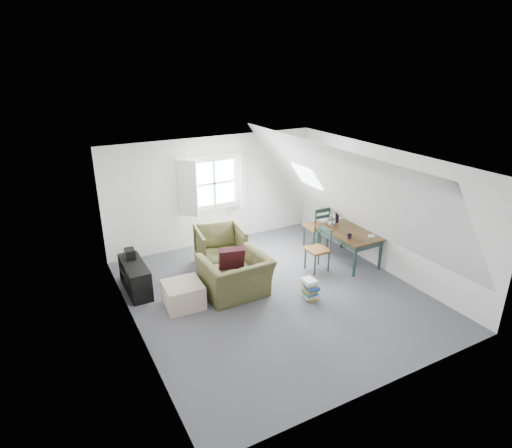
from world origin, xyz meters
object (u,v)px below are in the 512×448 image
ottoman (183,295)px  dining_chair_far (317,226)px  dining_table (349,235)px  armchair_far (221,265)px  magazine_stack (310,289)px  media_shelf (136,279)px  armchair_near (236,294)px  dining_chair_near (319,249)px

ottoman → dining_chair_far: (3.54, 0.93, 0.31)m
ottoman → dining_table: size_ratio=0.47×
armchair_far → magazine_stack: 2.17m
dining_chair_far → media_shelf: size_ratio=0.90×
armchair_near → ottoman: ottoman is taller
ottoman → dining_chair_far: 3.67m
dining_table → magazine_stack: (-1.60, -0.88, -0.41)m
dining_chair_far → dining_table: bearing=107.8°
armchair_far → ottoman: size_ratio=1.47×
dining_chair_far → dining_chair_near: (-0.63, -0.93, -0.05)m
armchair_near → media_shelf: size_ratio=1.06×
armchair_near → ottoman: (-0.97, 0.10, 0.22)m
armchair_far → dining_chair_far: dining_chair_far is taller
armchair_near → dining_chair_near: size_ratio=1.30×
media_shelf → magazine_stack: size_ratio=2.95×
armchair_far → dining_chair_far: 2.40m
dining_chair_far → magazine_stack: (-1.43, -1.78, -0.33)m
dining_table → ottoman: bearing=-175.5°
armchair_near → dining_table: (2.73, 0.13, 0.59)m
dining_table → media_shelf: size_ratio=1.24×
armchair_near → ottoman: 1.00m
ottoman → dining_chair_near: dining_chair_near is taller
armchair_near → dining_chair_far: size_ratio=1.17×
armchair_far → dining_chair_near: 2.09m
dining_table → magazine_stack: size_ratio=3.65×
dining_chair_far → ottoman: bearing=22.2°
media_shelf → armchair_near: bearing=-30.1°
armchair_far → media_shelf: size_ratio=0.86×
dining_table → magazine_stack: dining_table is taller
armchair_near → media_shelf: media_shelf is taller
media_shelf → dining_chair_far: bearing=2.4°
armchair_far → magazine_stack: size_ratio=2.53×
armchair_far → magazine_stack: armchair_far is taller
armchair_near → armchair_far: (0.24, 1.21, 0.00)m
media_shelf → magazine_stack: (2.72, -1.74, -0.07)m
dining_chair_far → armchair_far: bearing=3.0°
ottoman → magazine_stack: (2.11, -0.85, -0.03)m
dining_chair_near → media_shelf: size_ratio=0.81×
ottoman → magazine_stack: 2.27m
ottoman → media_shelf: media_shelf is taller
dining_table → dining_chair_near: 0.80m
armchair_far → dining_table: 2.78m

